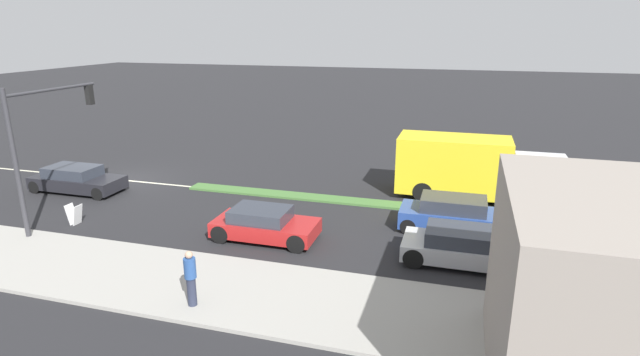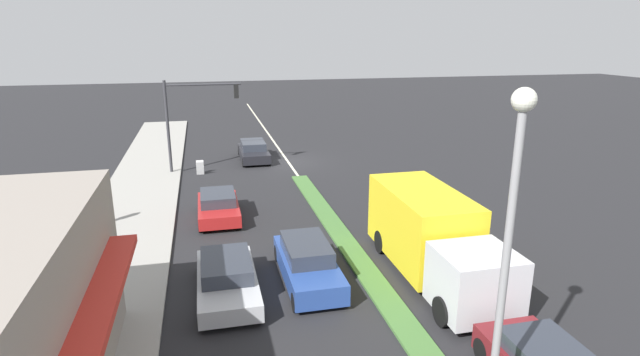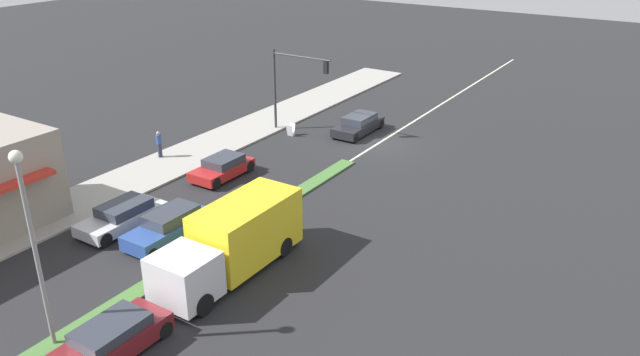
# 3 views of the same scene
# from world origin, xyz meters

# --- Properties ---
(ground_plane) EXTENTS (160.00, 160.00, 0.00)m
(ground_plane) POSITION_xyz_m (0.00, 18.00, 0.00)
(ground_plane) COLOR #232326
(sidewalk_right) EXTENTS (4.00, 73.00, 0.12)m
(sidewalk_right) POSITION_xyz_m (9.00, 18.50, 0.06)
(sidewalk_right) COLOR #9E9B93
(sidewalk_right) RESTS_ON ground
(lane_marking_center) EXTENTS (0.16, 60.00, 0.01)m
(lane_marking_center) POSITION_xyz_m (0.00, 0.00, 0.00)
(lane_marking_center) COLOR beige
(lane_marking_center) RESTS_ON ground
(traffic_signal_main) EXTENTS (4.59, 0.34, 5.60)m
(traffic_signal_main) POSITION_xyz_m (6.12, 1.28, 3.90)
(traffic_signal_main) COLOR #333338
(traffic_signal_main) RESTS_ON sidewalk_right
(street_lamp) EXTENTS (0.44, 0.44, 7.37)m
(street_lamp) POSITION_xyz_m (0.00, 24.89, 4.78)
(street_lamp) COLOR gray
(street_lamp) RESTS_ON median_strip
(pedestrian) EXTENTS (0.34, 0.34, 1.68)m
(pedestrian) POSITION_xyz_m (10.19, 9.85, 1.00)
(pedestrian) COLOR #282D42
(pedestrian) RESTS_ON sidewalk_right
(warning_aframe_sign) EXTENTS (0.45, 0.53, 0.84)m
(warning_aframe_sign) POSITION_xyz_m (5.81, 1.91, 0.43)
(warning_aframe_sign) COLOR silver
(warning_aframe_sign) RESTS_ON ground
(delivery_truck) EXTENTS (2.44, 7.50, 2.87)m
(delivery_truck) POSITION_xyz_m (-2.20, 17.46, 1.47)
(delivery_truck) COLOR silver
(delivery_truck) RESTS_ON ground
(coupe_blue) EXTENTS (1.77, 4.53, 1.40)m
(coupe_blue) POSITION_xyz_m (2.20, 16.94, 0.66)
(coupe_blue) COLOR #284793
(coupe_blue) RESTS_ON ground
(sedan_silver) EXTENTS (1.92, 4.41, 1.24)m
(sedan_silver) POSITION_xyz_m (5.00, 17.33, 0.61)
(sedan_silver) COLOR #B7BABF
(sedan_silver) RESTS_ON ground
(sedan_dark) EXTENTS (1.85, 4.46, 1.26)m
(sedan_dark) POSITION_xyz_m (2.20, -1.15, 0.60)
(sedan_dark) COLOR black
(sedan_dark) RESTS_ON ground
(hatchback_red) EXTENTS (1.86, 3.92, 1.22)m
(hatchback_red) POSITION_xyz_m (5.00, 9.94, 0.60)
(hatchback_red) COLOR #AD1E1E
(hatchback_red) RESTS_ON ground
(sedan_maroon) EXTENTS (1.85, 4.58, 1.27)m
(sedan_maroon) POSITION_xyz_m (-2.20, 24.24, 0.63)
(sedan_maroon) COLOR maroon
(sedan_maroon) RESTS_ON ground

